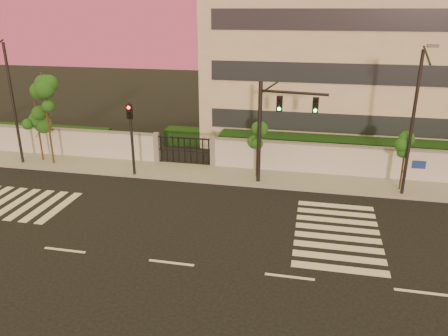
% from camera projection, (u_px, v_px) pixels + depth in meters
% --- Properties ---
extents(ground, '(120.00, 120.00, 0.00)m').
position_uv_depth(ground, '(171.00, 263.00, 18.56)').
color(ground, black).
rests_on(ground, ground).
extents(sidewalk, '(60.00, 3.00, 0.15)m').
position_uv_depth(sidewalk, '(223.00, 175.00, 28.19)').
color(sidewalk, gray).
rests_on(sidewalk, ground).
extents(perimeter_wall, '(60.00, 0.36, 2.20)m').
position_uv_depth(perimeter_wall, '(229.00, 153.00, 29.20)').
color(perimeter_wall, silver).
rests_on(perimeter_wall, ground).
extents(hedge_row, '(41.00, 4.25, 1.80)m').
position_uv_depth(hedge_row, '(251.00, 146.00, 31.60)').
color(hedge_row, black).
rests_on(hedge_row, ground).
extents(institutional_building, '(24.40, 12.40, 12.25)m').
position_uv_depth(institutional_building, '(363.00, 62.00, 34.91)').
color(institutional_building, beige).
rests_on(institutional_building, ground).
extents(road_markings, '(57.00, 7.62, 0.02)m').
position_uv_depth(road_markings, '(165.00, 220.00, 22.32)').
color(road_markings, silver).
rests_on(road_markings, ground).
extents(street_tree_b, '(1.55, 1.23, 4.31)m').
position_uv_depth(street_tree_b, '(37.00, 118.00, 29.77)').
color(street_tree_b, '#382314').
rests_on(street_tree_b, ground).
extents(street_tree_c, '(1.64, 1.30, 6.33)m').
position_uv_depth(street_tree_c, '(45.00, 98.00, 28.60)').
color(street_tree_c, '#382314').
rests_on(street_tree_c, ground).
extents(street_tree_d, '(1.34, 1.07, 3.61)m').
position_uv_depth(street_tree_d, '(258.00, 138.00, 26.96)').
color(street_tree_d, '#382314').
rests_on(street_tree_d, ground).
extents(street_tree_e, '(1.31, 1.04, 3.72)m').
position_uv_depth(street_tree_e, '(406.00, 147.00, 24.93)').
color(street_tree_e, '#382314').
rests_on(street_tree_e, ground).
extents(traffic_signal_main, '(3.98, 0.78, 6.31)m').
position_uv_depth(traffic_signal_main, '(273.00, 121.00, 25.53)').
color(traffic_signal_main, black).
rests_on(traffic_signal_main, ground).
extents(traffic_signal_secondary, '(0.38, 0.36, 4.90)m').
position_uv_depth(traffic_signal_secondary, '(131.00, 130.00, 27.09)').
color(traffic_signal_secondary, black).
rests_on(traffic_signal_secondary, ground).
extents(streetlight_west, '(0.51, 2.06, 8.58)m').
position_uv_depth(streetlight_west, '(11.00, 98.00, 28.62)').
color(streetlight_west, black).
rests_on(streetlight_west, ground).
extents(streetlight_east, '(0.51, 2.07, 8.60)m').
position_uv_depth(streetlight_east, '(414.00, 118.00, 23.50)').
color(streetlight_east, black).
rests_on(streetlight_east, ground).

